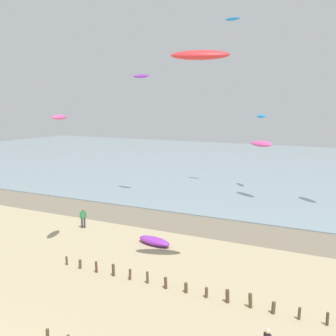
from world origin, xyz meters
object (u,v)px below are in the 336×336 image
object	(u,v)px
person_mid_beach	(83,218)
kite_aloft_7	(233,19)
kite_aloft_3	(261,116)
kite_aloft_4	(141,76)
kite_aloft_0	(261,144)
grounded_kite	(154,241)
kite_aloft_9	(59,117)
kite_aloft_8	(200,55)

from	to	relation	value
person_mid_beach	kite_aloft_7	world-z (taller)	kite_aloft_7
kite_aloft_3	kite_aloft_4	size ratio (longest dim) A/B	1.01
kite_aloft_0	kite_aloft_3	size ratio (longest dim) A/B	1.45
kite_aloft_4	kite_aloft_7	size ratio (longest dim) A/B	1.15
kite_aloft_7	kite_aloft_0	bearing A→B (deg)	-24.63
person_mid_beach	grounded_kite	distance (m)	7.59
kite_aloft_3	kite_aloft_7	distance (m)	11.84
person_mid_beach	kite_aloft_0	xyz separation A→B (m)	(10.79, 17.18, 5.35)
grounded_kite	kite_aloft_0	size ratio (longest dim) A/B	0.90
kite_aloft_0	kite_aloft_7	world-z (taller)	kite_aloft_7
person_mid_beach	kite_aloft_9	distance (m)	10.20
kite_aloft_4	kite_aloft_7	xyz separation A→B (m)	(7.56, 8.25, 6.77)
kite_aloft_0	kite_aloft_3	xyz separation A→B (m)	(-1.33, 4.70, 2.83)
grounded_kite	kite_aloft_8	world-z (taller)	kite_aloft_8
grounded_kite	kite_aloft_4	xyz separation A→B (m)	(-9.13, 13.56, 13.29)
grounded_kite	kite_aloft_7	world-z (taller)	kite_aloft_7
kite_aloft_8	kite_aloft_9	bearing A→B (deg)	-21.51
kite_aloft_7	kite_aloft_8	distance (m)	27.97
grounded_kite	kite_aloft_7	distance (m)	29.67
kite_aloft_0	kite_aloft_7	size ratio (longest dim) A/B	1.68
grounded_kite	kite_aloft_0	distance (m)	19.33
kite_aloft_9	person_mid_beach	bearing A→B (deg)	-175.77
grounded_kite	kite_aloft_0	bearing A→B (deg)	92.36
kite_aloft_0	grounded_kite	bearing A→B (deg)	-64.75
kite_aloft_3	kite_aloft_9	xyz separation A→B (m)	(-7.30, -26.69, 0.54)
kite_aloft_4	grounded_kite	bearing A→B (deg)	133.41
kite_aloft_3	kite_aloft_8	size ratio (longest dim) A/B	0.68
kite_aloft_7	kite_aloft_9	distance (m)	28.11
kite_aloft_3	person_mid_beach	bearing A→B (deg)	119.92
person_mid_beach	kite_aloft_0	bearing A→B (deg)	57.85
kite_aloft_0	kite_aloft_3	world-z (taller)	kite_aloft_3
kite_aloft_3	kite_aloft_9	distance (m)	27.68
kite_aloft_8	person_mid_beach	bearing A→B (deg)	-41.34
kite_aloft_7	kite_aloft_9	bearing A→B (deg)	-85.51
kite_aloft_8	kite_aloft_7	bearing A→B (deg)	-94.33
kite_aloft_0	kite_aloft_8	world-z (taller)	kite_aloft_8
person_mid_beach	kite_aloft_8	xyz separation A→B (m)	(12.91, -5.24, 12.32)
person_mid_beach	kite_aloft_9	xyz separation A→B (m)	(2.17, -4.82, 8.72)
kite_aloft_0	kite_aloft_7	distance (m)	15.36
kite_aloft_3	kite_aloft_8	xyz separation A→B (m)	(3.44, -27.11, 4.14)
kite_aloft_3	kite_aloft_8	distance (m)	27.64
person_mid_beach	kite_aloft_4	size ratio (longest dim) A/B	0.77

